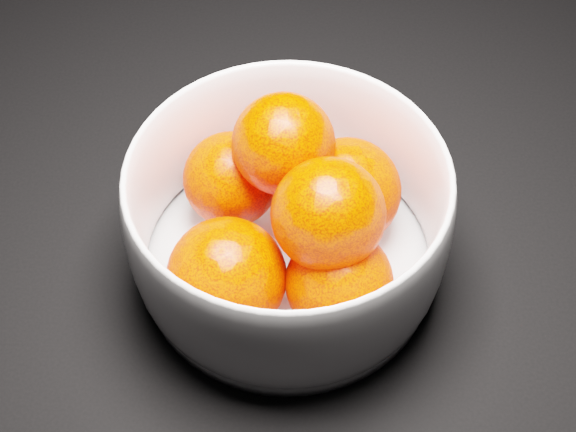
{
  "coord_description": "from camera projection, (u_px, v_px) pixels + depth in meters",
  "views": [
    {
      "loc": [
        0.26,
        -0.04,
        0.42
      ],
      "look_at": [
        0.25,
        0.25,
        0.05
      ],
      "focal_mm": 50.0,
      "sensor_mm": 36.0,
      "label": 1
    }
  ],
  "objects": [
    {
      "name": "bowl",
      "position": [
        288.0,
        221.0,
        0.48
      ],
      "size": [
        0.19,
        0.19,
        0.09
      ],
      "rotation": [
        0.0,
        0.0,
        -0.19
      ],
      "color": "white",
      "rests_on": "ground"
    },
    {
      "name": "orange_pile",
      "position": [
        292.0,
        217.0,
        0.47
      ],
      "size": [
        0.14,
        0.14,
        0.1
      ],
      "color": "#FF2900",
      "rests_on": "bowl"
    }
  ]
}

